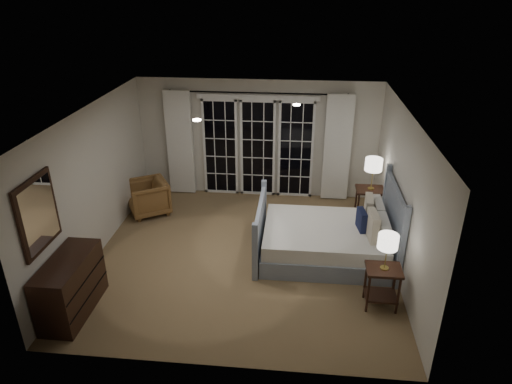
# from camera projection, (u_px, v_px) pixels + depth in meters

# --- Properties ---
(floor) EXTENTS (5.00, 5.00, 0.00)m
(floor) POSITION_uv_depth(u_px,v_px,m) (244.00, 255.00, 7.86)
(floor) COLOR brown
(floor) RESTS_ON ground
(ceiling) EXTENTS (5.00, 5.00, 0.00)m
(ceiling) POSITION_uv_depth(u_px,v_px,m) (242.00, 113.00, 6.79)
(ceiling) COLOR white
(ceiling) RESTS_ON wall_back
(wall_left) EXTENTS (0.02, 5.00, 2.50)m
(wall_left) POSITION_uv_depth(u_px,v_px,m) (94.00, 183.00, 7.55)
(wall_left) COLOR beige
(wall_left) RESTS_ON floor
(wall_right) EXTENTS (0.02, 5.00, 2.50)m
(wall_right) POSITION_uv_depth(u_px,v_px,m) (402.00, 196.00, 7.10)
(wall_right) COLOR beige
(wall_right) RESTS_ON floor
(wall_back) EXTENTS (5.00, 0.02, 2.50)m
(wall_back) POSITION_uv_depth(u_px,v_px,m) (258.00, 139.00, 9.57)
(wall_back) COLOR beige
(wall_back) RESTS_ON floor
(wall_front) EXTENTS (5.00, 0.02, 2.50)m
(wall_front) POSITION_uv_depth(u_px,v_px,m) (215.00, 283.00, 5.07)
(wall_front) COLOR beige
(wall_front) RESTS_ON floor
(french_doors) EXTENTS (2.50, 0.04, 2.20)m
(french_doors) POSITION_uv_depth(u_px,v_px,m) (258.00, 147.00, 9.60)
(french_doors) COLOR black
(french_doors) RESTS_ON wall_back
(curtain_rod) EXTENTS (3.50, 0.03, 0.03)m
(curtain_rod) POSITION_uv_depth(u_px,v_px,m) (258.00, 93.00, 9.06)
(curtain_rod) COLOR black
(curtain_rod) RESTS_ON wall_back
(curtain_left) EXTENTS (0.55, 0.10, 2.25)m
(curtain_left) POSITION_uv_depth(u_px,v_px,m) (180.00, 143.00, 9.66)
(curtain_left) COLOR silver
(curtain_left) RESTS_ON curtain_rod
(curtain_right) EXTENTS (0.55, 0.10, 2.25)m
(curtain_right) POSITION_uv_depth(u_px,v_px,m) (337.00, 148.00, 9.36)
(curtain_right) COLOR silver
(curtain_right) RESTS_ON curtain_rod
(downlight_a) EXTENTS (0.12, 0.12, 0.01)m
(downlight_a) POSITION_uv_depth(u_px,v_px,m) (297.00, 105.00, 7.26)
(downlight_a) COLOR white
(downlight_a) RESTS_ON ceiling
(downlight_b) EXTENTS (0.12, 0.12, 0.01)m
(downlight_b) POSITION_uv_depth(u_px,v_px,m) (197.00, 120.00, 6.49)
(downlight_b) COLOR white
(downlight_b) RESTS_ON ceiling
(bed) EXTENTS (2.24, 1.61, 1.30)m
(bed) POSITION_uv_depth(u_px,v_px,m) (328.00, 239.00, 7.70)
(bed) COLOR #8892A4
(bed) RESTS_ON floor
(nightstand_left) EXTENTS (0.49, 0.40, 0.64)m
(nightstand_left) POSITION_uv_depth(u_px,v_px,m) (382.00, 281.00, 6.47)
(nightstand_left) COLOR black
(nightstand_left) RESTS_ON floor
(nightstand_right) EXTENTS (0.55, 0.44, 0.71)m
(nightstand_right) POSITION_uv_depth(u_px,v_px,m) (369.00, 200.00, 8.72)
(nightstand_right) COLOR black
(nightstand_right) RESTS_ON floor
(lamp_left) EXTENTS (0.28, 0.28, 0.54)m
(lamp_left) POSITION_uv_depth(u_px,v_px,m) (388.00, 242.00, 6.19)
(lamp_left) COLOR tan
(lamp_left) RESTS_ON nightstand_left
(lamp_right) EXTENTS (0.32, 0.32, 0.61)m
(lamp_right) POSITION_uv_depth(u_px,v_px,m) (374.00, 165.00, 8.41)
(lamp_right) COLOR tan
(lamp_right) RESTS_ON nightstand_right
(armchair) EXTENTS (1.03, 1.03, 0.69)m
(armchair) POSITION_uv_depth(u_px,v_px,m) (148.00, 197.00, 9.12)
(armchair) COLOR brown
(armchair) RESTS_ON floor
(dresser) EXTENTS (0.51, 1.20, 0.85)m
(dresser) POSITION_uv_depth(u_px,v_px,m) (71.00, 286.00, 6.36)
(dresser) COLOR black
(dresser) RESTS_ON floor
(mirror) EXTENTS (0.05, 0.85, 1.00)m
(mirror) POSITION_uv_depth(u_px,v_px,m) (38.00, 214.00, 5.90)
(mirror) COLOR black
(mirror) RESTS_ON wall_left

